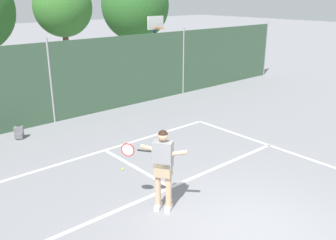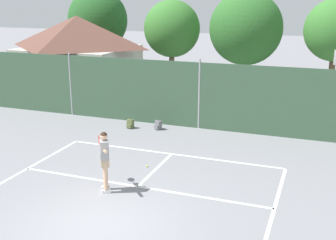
{
  "view_description": "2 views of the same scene",
  "coord_description": "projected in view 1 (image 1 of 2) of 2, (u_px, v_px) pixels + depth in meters",
  "views": [
    {
      "loc": [
        -5.32,
        -3.57,
        4.48
      ],
      "look_at": [
        1.05,
        3.79,
        1.17
      ],
      "focal_mm": 39.58,
      "sensor_mm": 36.0,
      "label": 1
    },
    {
      "loc": [
        5.06,
        -8.43,
        5.57
      ],
      "look_at": [
        -0.1,
        5.38,
        1.33
      ],
      "focal_mm": 45.62,
      "sensor_mm": 36.0,
      "label": 2
    }
  ],
  "objects": [
    {
      "name": "chainlink_fence",
      "position": [
        51.0,
        83.0,
        13.26
      ],
      "size": [
        26.09,
        0.09,
        3.07
      ],
      "color": "#38563D",
      "rests_on": "ground"
    },
    {
      "name": "backpack_grey",
      "position": [
        19.0,
        133.0,
        12.08
      ],
      "size": [
        0.33,
        0.33,
        0.46
      ],
      "color": "slate",
      "rests_on": "ground"
    },
    {
      "name": "court_markings",
      "position": [
        228.0,
        220.0,
        7.75
      ],
      "size": [
        8.3,
        11.1,
        0.01
      ],
      "color": "white",
      "rests_on": "ground"
    },
    {
      "name": "tennis_ball",
      "position": [
        123.0,
        169.0,
        9.94
      ],
      "size": [
        0.07,
        0.07,
        0.07
      ],
      "primitive_type": "sphere",
      "color": "#CCE033",
      "rests_on": "ground"
    },
    {
      "name": "tennis_player",
      "position": [
        162.0,
        163.0,
        7.79
      ],
      "size": [
        0.92,
        1.18,
        1.85
      ],
      "color": "silver",
      "rests_on": "ground"
    },
    {
      "name": "ground_plane",
      "position": [
        253.0,
        234.0,
        7.29
      ],
      "size": [
        120.0,
        120.0,
        0.0
      ],
      "primitive_type": "plane",
      "color": "gray"
    },
    {
      "name": "basketball_hoop",
      "position": [
        155.0,
        43.0,
        17.37
      ],
      "size": [
        0.9,
        0.67,
        3.55
      ],
      "color": "#284CB2",
      "rests_on": "ground"
    }
  ]
}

